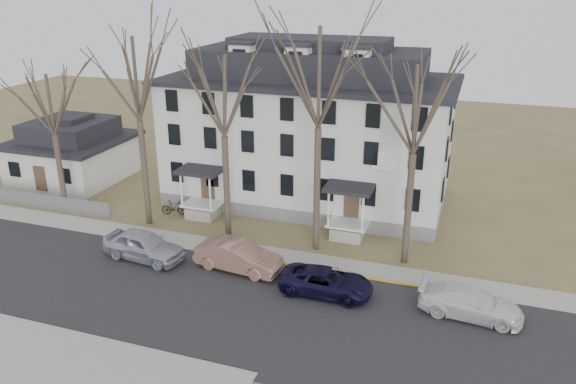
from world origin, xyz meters
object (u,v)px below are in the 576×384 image
at_px(car_silver, 144,246).
at_px(car_tan, 238,257).
at_px(bicycle_left, 188,210).
at_px(small_house, 73,153).
at_px(car_navy, 326,282).
at_px(tree_bungalow, 49,100).
at_px(tree_center, 319,70).
at_px(car_white, 471,303).
at_px(tree_mid_left, 223,90).
at_px(boarding_house, 309,130).
at_px(bicycle_right, 174,208).
at_px(tree_mid_right, 417,103).
at_px(tree_far_left, 135,73).

xyz_separation_m(car_silver, car_tan, (5.92, 0.60, -0.03)).
bearing_deg(bicycle_left, small_house, 64.67).
relative_size(small_house, car_navy, 1.74).
xyz_separation_m(tree_bungalow, car_navy, (21.03, -4.99, -7.42)).
xyz_separation_m(tree_center, car_silver, (-9.39, -4.70, -10.21)).
xyz_separation_m(car_tan, car_white, (12.88, -0.62, -0.11)).
bearing_deg(car_silver, tree_mid_left, -29.32).
distance_m(tree_center, car_silver, 14.64).
height_order(boarding_house, bicycle_left, boarding_house).
relative_size(small_house, tree_center, 0.59).
bearing_deg(bicycle_right, car_white, -124.00).
relative_size(tree_center, car_tan, 2.85).
xyz_separation_m(tree_center, car_navy, (2.03, -4.99, -10.39)).
distance_m(tree_mid_right, bicycle_left, 18.25).
bearing_deg(car_tan, car_white, -87.11).
bearing_deg(car_white, car_tan, 91.47).
height_order(small_house, car_silver, small_house).
xyz_separation_m(tree_far_left, tree_mid_left, (6.00, 0.00, -0.74)).
relative_size(tree_bungalow, car_tan, 2.09).
xyz_separation_m(car_navy, bicycle_right, (-13.10, 6.82, -0.15)).
bearing_deg(tree_mid_left, tree_bungalow, 180.00).
xyz_separation_m(car_navy, bicycle_left, (-12.15, 7.13, -0.29)).
distance_m(boarding_house, car_silver, 15.04).
height_order(tree_far_left, tree_center, tree_center).
xyz_separation_m(tree_center, tree_mid_right, (5.50, 0.00, -1.48)).
relative_size(boarding_house, car_navy, 4.16).
xyz_separation_m(tree_mid_left, car_tan, (2.53, -4.10, -8.75)).
height_order(tree_center, bicycle_left, tree_center).
distance_m(tree_center, car_navy, 11.70).
height_order(car_navy, bicycle_right, car_navy).
bearing_deg(car_silver, car_navy, -84.99).
relative_size(tree_mid_right, car_tan, 2.47).
xyz_separation_m(tree_far_left, tree_center, (12.00, 0.00, 0.74)).
xyz_separation_m(small_house, tree_mid_left, (17.00, -6.20, 7.35)).
distance_m(tree_far_left, car_silver, 10.89).
bearing_deg(car_tan, tree_mid_left, 37.33).
bearing_deg(car_navy, small_house, 65.66).
distance_m(boarding_house, tree_bungalow, 18.17).
xyz_separation_m(small_house, car_tan, (19.53, -10.29, -1.40)).
relative_size(car_tan, car_white, 1.02).
distance_m(boarding_house, car_tan, 13.07).
relative_size(tree_far_left, car_silver, 2.67).
distance_m(car_silver, car_navy, 11.42).
bearing_deg(car_tan, tree_center, -34.64).
bearing_deg(tree_mid_right, tree_bungalow, 180.00).
xyz_separation_m(tree_mid_left, car_navy, (8.03, -4.99, -8.91)).
height_order(boarding_house, car_tan, boarding_house).
bearing_deg(bicycle_right, small_house, 53.61).
height_order(car_white, bicycle_left, car_white).
relative_size(tree_far_left, bicycle_right, 7.58).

